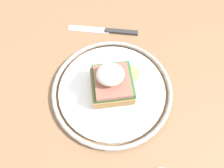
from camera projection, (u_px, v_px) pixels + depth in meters
The scene contains 5 objects.
ground_plane at pixel (120, 148), 1.19m from camera, with size 6.00×6.00×0.00m, color #B2ADA3.
dining_table at pixel (127, 98), 0.61m from camera, with size 1.07×0.84×0.78m.
plate at pixel (112, 90), 0.48m from camera, with size 0.27×0.27×0.02m.
sandwich at pixel (112, 82), 0.45m from camera, with size 0.09×0.11×0.08m.
knife at pixel (109, 31), 0.57m from camera, with size 0.06×0.18×0.01m.
Camera 1 is at (-0.24, 0.07, 1.21)m, focal length 35.00 mm.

